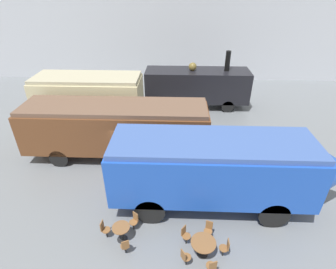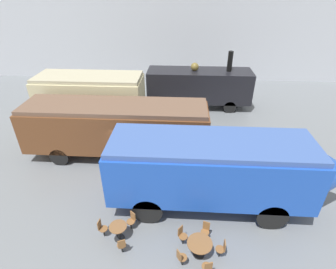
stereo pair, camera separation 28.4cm
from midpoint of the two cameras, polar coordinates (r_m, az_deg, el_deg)
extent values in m
plane|color=slate|center=(15.45, -6.50, -6.80)|extent=(80.00, 80.00, 0.00)
cube|color=#B2B7C1|center=(28.34, -1.67, 20.78)|extent=(44.00, 0.15, 9.00)
cube|color=black|center=(22.09, 7.10, 10.60)|extent=(8.37, 2.51, 2.46)
cylinder|color=black|center=(21.76, 13.72, 15.23)|extent=(0.39, 0.39, 1.56)
sphere|color=brown|center=(21.59, 6.22, 14.45)|extent=(0.64, 0.64, 0.64)
cylinder|color=black|center=(21.81, 13.64, 5.77)|extent=(0.97, 0.12, 0.97)
cylinder|color=black|center=(23.97, 12.81, 8.18)|extent=(0.97, 0.12, 0.97)
cylinder|color=black|center=(21.48, 0.28, 6.28)|extent=(0.97, 0.12, 0.97)
cylinder|color=black|center=(23.67, 0.62, 8.66)|extent=(0.97, 0.12, 0.97)
cube|color=beige|center=(19.18, -15.90, 7.64)|extent=(7.15, 2.84, 2.78)
cube|color=tan|center=(18.67, -16.56, 11.90)|extent=(7.01, 2.61, 0.24)
cylinder|color=black|center=(18.09, -10.03, 1.36)|extent=(1.27, 0.12, 1.27)
cylinder|color=black|center=(20.44, -8.42, 5.08)|extent=(1.27, 0.12, 1.27)
cylinder|color=black|center=(19.51, -22.40, 1.65)|extent=(1.27, 0.12, 1.27)
cylinder|color=black|center=(21.71, -19.63, 5.14)|extent=(1.27, 0.12, 1.27)
cube|color=brown|center=(15.61, -10.63, 1.61)|extent=(10.57, 2.79, 2.39)
cube|color=brown|center=(15.03, -11.10, 6.00)|extent=(10.35, 2.57, 0.24)
cylinder|color=black|center=(14.79, 0.80, -5.86)|extent=(1.09, 0.12, 1.09)
cylinder|color=black|center=(17.01, 1.24, -0.51)|extent=(1.09, 0.12, 1.09)
cylinder|color=black|center=(16.30, -22.15, -4.62)|extent=(1.09, 0.12, 1.09)
cylinder|color=black|center=(18.34, -18.97, 0.14)|extent=(1.09, 0.12, 1.09)
cube|color=blue|center=(11.95, 9.67, -7.30)|extent=(8.89, 2.89, 2.42)
cone|color=blue|center=(13.71, 33.09, -7.08)|extent=(2.00, 2.30, 2.30)
cube|color=#3A579D|center=(11.19, 10.25, -1.91)|extent=(8.72, 2.66, 0.24)
cylinder|color=black|center=(12.48, 22.43, -16.39)|extent=(1.34, 0.12, 1.34)
cylinder|color=black|center=(14.42, 19.40, -8.42)|extent=(1.34, 0.12, 1.34)
cylinder|color=black|center=(11.86, -3.82, -16.44)|extent=(1.34, 0.12, 1.34)
cylinder|color=black|center=(13.88, -2.45, -8.05)|extent=(1.34, 0.12, 1.34)
cylinder|color=black|center=(11.42, 7.47, -24.51)|extent=(0.44, 0.44, 0.02)
cylinder|color=black|center=(11.14, 7.60, -23.49)|extent=(0.08, 0.08, 0.67)
cylinder|color=brown|center=(10.86, 7.73, -22.41)|extent=(0.98, 0.98, 0.03)
cylinder|color=black|center=(11.95, -9.78, -21.35)|extent=(0.44, 0.44, 0.02)
cylinder|color=black|center=(11.67, -9.94, -20.27)|extent=(0.08, 0.08, 0.69)
cylinder|color=brown|center=(11.40, -10.11, -19.13)|extent=(0.73, 0.73, 0.03)
cylinder|color=brown|center=(10.67, 9.23, -26.51)|extent=(0.36, 0.36, 0.03)
cube|color=brown|center=(10.41, 9.69, -26.50)|extent=(0.29, 0.12, 0.42)
cylinder|color=black|center=(11.35, 11.90, -23.92)|extent=(0.06, 0.06, 0.42)
cylinder|color=brown|center=(11.16, 12.03, -23.24)|extent=(0.36, 0.36, 0.03)
cube|color=brown|center=(11.01, 13.02, -22.53)|extent=(0.05, 0.29, 0.42)
cylinder|color=black|center=(11.73, 8.70, -20.95)|extent=(0.06, 0.06, 0.42)
cylinder|color=brown|center=(11.56, 8.79, -20.26)|extent=(0.36, 0.36, 0.03)
cube|color=brown|center=(11.48, 9.09, -18.99)|extent=(0.29, 0.13, 0.42)
cylinder|color=black|center=(11.51, 4.05, -21.96)|extent=(0.06, 0.06, 0.42)
cylinder|color=brown|center=(11.33, 4.09, -21.27)|extent=(0.36, 0.36, 0.03)
cube|color=brown|center=(11.21, 3.47, -20.17)|extent=(0.21, 0.25, 0.42)
cylinder|color=black|center=(10.97, 3.93, -25.81)|extent=(0.06, 0.06, 0.42)
cylinder|color=brown|center=(10.78, 3.97, -25.14)|extent=(0.36, 0.36, 0.03)
cube|color=brown|center=(10.54, 3.27, -24.83)|extent=(0.20, 0.26, 0.42)
cylinder|color=black|center=(12.04, -7.34, -19.01)|extent=(0.06, 0.06, 0.42)
cylinder|color=brown|center=(11.87, -7.41, -18.30)|extent=(0.36, 0.36, 0.03)
cube|color=brown|center=(11.77, -6.92, -17.18)|extent=(0.25, 0.21, 0.42)
cylinder|color=black|center=(11.99, -13.04, -20.06)|extent=(0.06, 0.06, 0.42)
cylinder|color=brown|center=(11.82, -13.18, -19.36)|extent=(0.36, 0.36, 0.03)
cube|color=brown|center=(11.70, -14.04, -18.48)|extent=(0.08, 0.29, 0.42)
cylinder|color=black|center=(11.38, -9.21, -23.27)|extent=(0.06, 0.06, 0.42)
cylinder|color=brown|center=(11.20, -9.32, -22.59)|extent=(0.36, 0.36, 0.03)
cube|color=brown|center=(10.93, -9.26, -22.50)|extent=(0.28, 0.15, 0.42)
cylinder|color=#262633|center=(14.59, -10.90, -7.97)|extent=(0.24, 0.24, 0.74)
cylinder|color=#8C1E7A|center=(14.17, -11.17, -5.75)|extent=(0.34, 0.34, 0.66)
sphere|color=tan|center=(13.92, -11.35, -4.30)|extent=(0.21, 0.21, 0.21)
camera|label=1|loc=(0.14, -89.47, 0.32)|focal=28.00mm
camera|label=2|loc=(0.14, 90.53, -0.32)|focal=28.00mm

